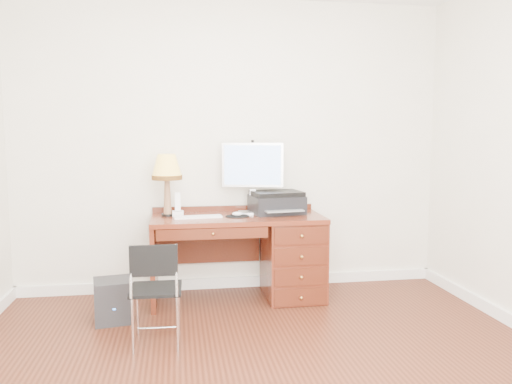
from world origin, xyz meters
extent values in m
plane|color=#39170D|center=(0.00, 0.00, 0.00)|extent=(4.00, 4.00, 0.00)
plane|color=silver|center=(0.00, 1.75, 1.35)|extent=(4.00, 0.00, 4.00)
cube|color=white|center=(0.00, 1.74, 0.05)|extent=(4.00, 0.03, 0.10)
cube|color=maroon|center=(0.00, 1.40, 0.73)|extent=(1.50, 0.65, 0.04)
cube|color=maroon|center=(0.50, 1.40, 0.35)|extent=(0.50, 0.61, 0.71)
cube|color=maroon|center=(-0.73, 1.40, 0.35)|extent=(0.04, 0.61, 0.71)
cube|color=#4E1D0F|center=(-0.24, 1.69, 0.46)|extent=(0.96, 0.03, 0.39)
cube|color=#4E1D0F|center=(-0.24, 1.09, 0.66)|extent=(0.91, 0.03, 0.09)
sphere|color=#BF8C3F|center=(0.50, 1.06, 0.35)|extent=(0.03, 0.03, 0.03)
cube|color=silver|center=(0.15, 1.53, 0.76)|extent=(0.28, 0.22, 0.02)
cube|color=silver|center=(0.15, 1.59, 0.87)|extent=(0.06, 0.04, 0.20)
cube|color=silver|center=(0.15, 1.56, 1.19)|extent=(0.55, 0.16, 0.40)
cube|color=#4C8CF2|center=(0.15, 1.54, 1.19)|extent=(0.50, 0.11, 0.36)
cube|color=white|center=(-0.35, 1.36, 0.76)|extent=(0.42, 0.16, 0.02)
cylinder|color=black|center=(0.00, 1.37, 0.75)|extent=(0.21, 0.21, 0.01)
ellipsoid|color=white|center=(0.00, 1.37, 0.77)|extent=(0.09, 0.06, 0.04)
cube|color=black|center=(0.37, 1.50, 0.83)|extent=(0.50, 0.41, 0.16)
cube|color=black|center=(0.37, 1.50, 0.93)|extent=(0.48, 0.39, 0.04)
cylinder|color=black|center=(-0.61, 1.49, 0.76)|extent=(0.11, 0.11, 0.02)
cone|color=brown|center=(-0.61, 1.49, 0.93)|extent=(0.07, 0.07, 0.32)
cone|color=gold|center=(-0.61, 1.49, 1.19)|extent=(0.26, 0.26, 0.20)
cylinder|color=#593814|center=(-0.61, 1.49, 1.09)|extent=(0.27, 0.27, 0.04)
cube|color=white|center=(-0.52, 1.49, 0.77)|extent=(0.10, 0.10, 0.04)
cube|color=white|center=(-0.52, 1.49, 0.87)|extent=(0.05, 0.07, 0.16)
cylinder|color=black|center=(0.33, 1.53, 0.80)|extent=(0.07, 0.07, 0.09)
cube|color=black|center=(-0.68, 0.53, 0.39)|extent=(0.36, 0.36, 0.02)
cube|color=black|center=(-0.68, 0.36, 0.64)|extent=(0.31, 0.03, 0.21)
cylinder|color=silver|center=(-0.83, 0.67, 0.20)|extent=(0.02, 0.02, 0.39)
cylinder|color=silver|center=(-0.53, 0.67, 0.20)|extent=(0.02, 0.02, 0.39)
cylinder|color=silver|center=(-0.83, 0.38, 0.20)|extent=(0.02, 0.02, 0.39)
cylinder|color=silver|center=(-0.53, 0.38, 0.20)|extent=(0.02, 0.02, 0.39)
cylinder|color=silver|center=(-0.83, 0.36, 0.57)|extent=(0.02, 0.02, 0.35)
cylinder|color=silver|center=(-0.53, 0.36, 0.57)|extent=(0.02, 0.02, 0.35)
cube|color=black|center=(-1.03, 1.01, 0.17)|extent=(0.33, 0.33, 0.33)
camera|label=1|loc=(-0.52, -2.91, 1.46)|focal=35.00mm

